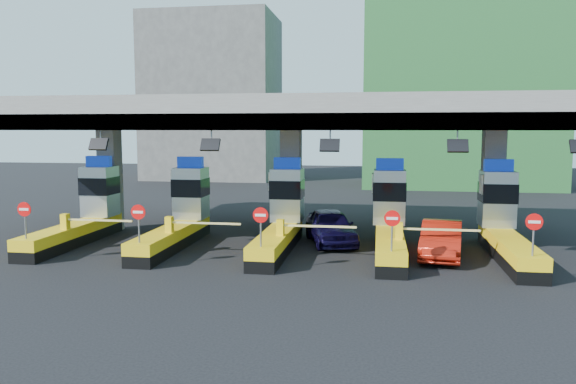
# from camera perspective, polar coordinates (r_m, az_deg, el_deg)

# --- Properties ---
(ground) EXTENTS (120.00, 120.00, 0.00)m
(ground) POSITION_cam_1_polar(r_m,az_deg,el_deg) (26.55, -0.70, -5.66)
(ground) COLOR black
(ground) RESTS_ON ground
(toll_canopy) EXTENTS (28.00, 12.09, 7.00)m
(toll_canopy) POSITION_cam_1_polar(r_m,az_deg,el_deg) (28.80, 0.27, 7.57)
(toll_canopy) COLOR slate
(toll_canopy) RESTS_ON ground
(toll_lane_far_left) EXTENTS (4.43, 8.00, 4.16)m
(toll_lane_far_left) POSITION_cam_1_polar(r_m,az_deg,el_deg) (29.91, -19.85, -1.96)
(toll_lane_far_left) COLOR black
(toll_lane_far_left) RESTS_ON ground
(toll_lane_left) EXTENTS (4.43, 8.00, 4.16)m
(toll_lane_left) POSITION_cam_1_polar(r_m,az_deg,el_deg) (27.84, -10.80, -2.28)
(toll_lane_left) COLOR black
(toll_lane_left) RESTS_ON ground
(toll_lane_center) EXTENTS (4.43, 8.00, 4.16)m
(toll_lane_center) POSITION_cam_1_polar(r_m,az_deg,el_deg) (26.56, -0.59, -2.59)
(toll_lane_center) COLOR black
(toll_lane_center) RESTS_ON ground
(toll_lane_right) EXTENTS (4.43, 8.00, 4.16)m
(toll_lane_right) POSITION_cam_1_polar(r_m,az_deg,el_deg) (26.19, 10.26, -2.82)
(toll_lane_right) COLOR black
(toll_lane_right) RESTS_ON ground
(toll_lane_far_right) EXTENTS (4.43, 8.00, 4.16)m
(toll_lane_far_right) POSITION_cam_1_polar(r_m,az_deg,el_deg) (26.77, 21.04, -2.95)
(toll_lane_far_right) COLOR black
(toll_lane_far_right) RESTS_ON ground
(bg_building_scaffold) EXTENTS (18.00, 12.00, 28.00)m
(bg_building_scaffold) POSITION_cam_1_polar(r_m,az_deg,el_deg) (58.68, 17.00, 14.42)
(bg_building_scaffold) COLOR #1E5926
(bg_building_scaffold) RESTS_ON ground
(bg_building_concrete) EXTENTS (14.00, 10.00, 18.00)m
(bg_building_concrete) POSITION_cam_1_polar(r_m,az_deg,el_deg) (64.37, -7.61, 9.43)
(bg_building_concrete) COLOR #4C4C49
(bg_building_concrete) RESTS_ON ground
(van) EXTENTS (3.27, 5.25, 1.67)m
(van) POSITION_cam_1_polar(r_m,az_deg,el_deg) (27.43, 4.36, -3.51)
(van) COLOR black
(van) RESTS_ON ground
(red_car) EXTENTS (2.31, 4.95, 1.57)m
(red_car) POSITION_cam_1_polar(r_m,az_deg,el_deg) (25.26, 15.31, -4.69)
(red_car) COLOR #AF1B0D
(red_car) RESTS_ON ground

